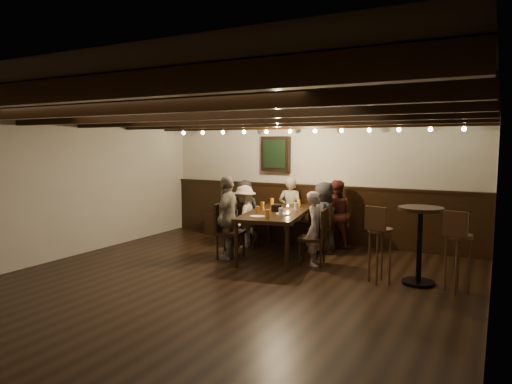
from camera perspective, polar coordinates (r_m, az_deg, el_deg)
The scene contains 27 objects.
room at distance 8.16m, azimuth 2.09°, elevation -0.16°, with size 7.00×7.00×7.00m.
dining_table at distance 7.98m, azimuth 2.66°, elevation -2.87°, with size 1.33×2.23×0.78m.
chair_left_near at distance 8.68m, azimuth -1.24°, elevation -4.99°, with size 0.52×0.52×0.96m.
chair_left_far at distance 7.85m, azimuth -3.32°, elevation -6.22°, with size 0.51×0.51×0.95m.
chair_right_near at distance 8.35m, azimuth 8.22°, elevation -5.62°, with size 0.48×0.48×0.90m.
chair_right_far at distance 7.48m, azimuth 7.15°, elevation -6.95°, with size 0.49×0.49×0.91m.
person_bench_left at distance 9.10m, azimuth -1.43°, elevation -2.38°, with size 0.61×0.40×1.24m, color black.
person_bench_centre at distance 9.00m, azimuth 4.32°, elevation -2.27°, with size 0.48×0.31×1.31m, color gray.
person_bench_right at distance 8.70m, azimuth 9.90°, elevation -2.73°, with size 0.62×0.49×1.28m, color #59241E.
person_left_near at distance 8.63m, azimuth -1.43°, elevation -3.06°, with size 0.76×0.44×1.18m, color #A6968D.
person_left_far at distance 7.78m, azimuth -3.54°, elevation -3.17°, with size 0.83×0.35×1.42m, color gray.
person_right_near at distance 8.28m, azimuth 8.47°, elevation -3.16°, with size 0.63×0.41×1.28m, color #252527.
person_right_far at distance 7.41m, azimuth 7.42°, elevation -4.55°, with size 0.44×0.29×1.20m, color gray.
pint_a at distance 8.70m, azimuth 2.02°, elevation -1.24°, with size 0.07×0.07×0.14m, color #BF7219.
pint_b at distance 8.53m, azimuth 5.37°, elevation -1.40°, with size 0.07×0.07×0.14m, color #BF7219.
pint_c at distance 8.13m, azimuth 0.79°, elevation -1.74°, with size 0.07×0.07×0.14m, color #BF7219.
pint_d at distance 8.08m, azimuth 5.07°, elevation -1.81°, with size 0.07×0.07×0.14m, color silver.
pint_e at distance 7.59m, azimuth 0.20°, elevation -2.30°, with size 0.07×0.07×0.14m, color #BF7219.
pint_f at distance 7.38m, azimuth 3.10°, elevation -2.54°, with size 0.07×0.07×0.14m, color silver.
pint_g at distance 7.18m, azimuth 1.46°, elevation -2.78°, with size 0.07×0.07×0.14m, color #BF7219.
plate_near at distance 7.34m, azimuth 0.16°, elevation -3.07°, with size 0.24×0.24×0.01m, color white.
plate_far at distance 7.64m, azimuth 3.41°, elevation -2.73°, with size 0.24×0.24×0.01m, color white.
condiment_caddy at distance 7.91m, azimuth 2.57°, elevation -2.04°, with size 0.15×0.10×0.12m, color black.
candle at distance 8.23m, azimuth 3.99°, elevation -1.98°, with size 0.05×0.05×0.05m, color beige.
high_top_table at distance 6.73m, azimuth 19.81°, elevation -4.93°, with size 0.61×0.61×1.09m.
bar_stool_left at distance 6.69m, azimuth 15.17°, elevation -7.52°, with size 0.36×0.38×1.10m.
bar_stool_right at distance 6.59m, azimuth 23.84°, elevation -8.02°, with size 0.36×0.38×1.10m.
Camera 1 is at (3.29, -5.07, 1.95)m, focal length 32.00 mm.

